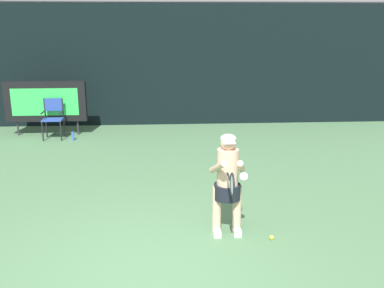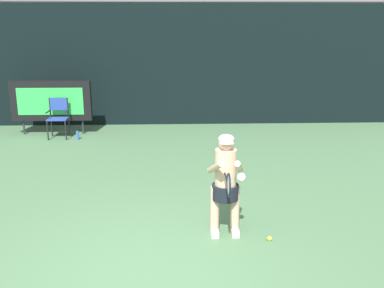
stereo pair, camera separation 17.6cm
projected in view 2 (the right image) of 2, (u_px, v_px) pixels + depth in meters
ground at (146, 283)px, 5.26m from camera, size 18.00×22.00×0.03m
backdrop_screen at (162, 65)px, 13.14m from camera, size 18.00×0.12×3.66m
scoreboard at (51, 101)px, 12.12m from camera, size 2.20×0.21×1.50m
umpire_chair at (58, 115)px, 11.82m from camera, size 0.52×0.44×1.08m
water_bottle at (78, 135)px, 11.73m from camera, size 0.07×0.07×0.27m
tennis_player at (226, 180)px, 6.28m from camera, size 0.53×0.61×1.51m
tennis_racket at (228, 184)px, 5.59m from camera, size 0.03×0.60×0.31m
tennis_ball_loose at (270, 238)px, 6.27m from camera, size 0.07×0.07×0.07m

